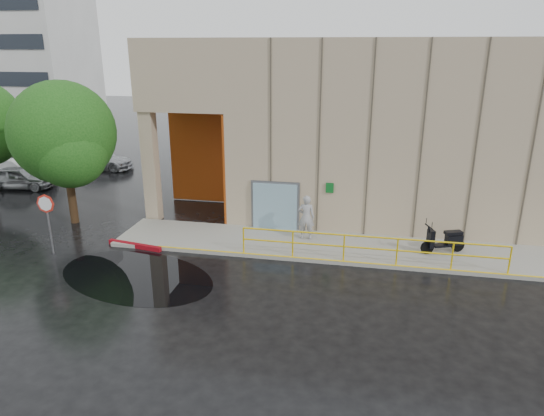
{
  "coord_description": "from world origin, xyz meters",
  "views": [
    {
      "loc": [
        3.85,
        -13.44,
        7.7
      ],
      "look_at": [
        0.64,
        3.0,
        2.07
      ],
      "focal_mm": 32.0,
      "sensor_mm": 36.0,
      "label": 1
    }
  ],
  "objects_px": {
    "stop_sign": "(47,211)",
    "car_c": "(100,160)",
    "scooter": "(445,233)",
    "car_b": "(25,170)",
    "person": "(306,217)",
    "car_a": "(20,178)",
    "red_curb": "(135,245)",
    "tree_near": "(65,138)"
  },
  "relations": [
    {
      "from": "stop_sign",
      "to": "car_c",
      "type": "bearing_deg",
      "value": 135.33
    },
    {
      "from": "car_c",
      "to": "scooter",
      "type": "bearing_deg",
      "value": -117.32
    },
    {
      "from": "car_b",
      "to": "person",
      "type": "bearing_deg",
      "value": -88.13
    },
    {
      "from": "car_a",
      "to": "car_c",
      "type": "relative_size",
      "value": 0.87
    },
    {
      "from": "red_curb",
      "to": "car_b",
      "type": "height_order",
      "value": "car_b"
    },
    {
      "from": "red_curb",
      "to": "car_b",
      "type": "bearing_deg",
      "value": 143.37
    },
    {
      "from": "car_a",
      "to": "car_b",
      "type": "height_order",
      "value": "car_b"
    },
    {
      "from": "stop_sign",
      "to": "car_a",
      "type": "xyz_separation_m",
      "value": [
        -7.37,
        7.86,
        -1.14
      ]
    },
    {
      "from": "red_curb",
      "to": "car_b",
      "type": "xyz_separation_m",
      "value": [
        -11.0,
        8.18,
        0.59
      ]
    },
    {
      "from": "person",
      "to": "car_a",
      "type": "relative_size",
      "value": 0.5
    },
    {
      "from": "car_a",
      "to": "tree_near",
      "type": "distance_m",
      "value": 8.48
    },
    {
      "from": "person",
      "to": "stop_sign",
      "type": "relative_size",
      "value": 0.76
    },
    {
      "from": "person",
      "to": "car_b",
      "type": "height_order",
      "value": "person"
    },
    {
      "from": "stop_sign",
      "to": "tree_near",
      "type": "bearing_deg",
      "value": 130.87
    },
    {
      "from": "scooter",
      "to": "car_c",
      "type": "bearing_deg",
      "value": 132.19
    },
    {
      "from": "stop_sign",
      "to": "person",
      "type": "bearing_deg",
      "value": 41.14
    },
    {
      "from": "car_a",
      "to": "car_b",
      "type": "distance_m",
      "value": 1.72
    },
    {
      "from": "person",
      "to": "car_b",
      "type": "distance_m",
      "value": 18.75
    },
    {
      "from": "stop_sign",
      "to": "red_curb",
      "type": "distance_m",
      "value": 3.51
    },
    {
      "from": "scooter",
      "to": "red_curb",
      "type": "relative_size",
      "value": 0.75
    },
    {
      "from": "stop_sign",
      "to": "red_curb",
      "type": "xyz_separation_m",
      "value": [
        2.83,
        1.2,
        -1.69
      ]
    },
    {
      "from": "stop_sign",
      "to": "tree_near",
      "type": "height_order",
      "value": "tree_near"
    },
    {
      "from": "red_curb",
      "to": "car_a",
      "type": "distance_m",
      "value": 12.19
    },
    {
      "from": "stop_sign",
      "to": "red_curb",
      "type": "height_order",
      "value": "stop_sign"
    },
    {
      "from": "car_b",
      "to": "car_c",
      "type": "bearing_deg",
      "value": -17.72
    },
    {
      "from": "car_a",
      "to": "car_b",
      "type": "relative_size",
      "value": 0.91
    },
    {
      "from": "car_a",
      "to": "tree_near",
      "type": "relative_size",
      "value": 0.59
    },
    {
      "from": "person",
      "to": "car_c",
      "type": "bearing_deg",
      "value": -35.28
    },
    {
      "from": "tree_near",
      "to": "person",
      "type": "bearing_deg",
      "value": -0.85
    },
    {
      "from": "person",
      "to": "car_c",
      "type": "height_order",
      "value": "person"
    },
    {
      "from": "car_b",
      "to": "car_a",
      "type": "bearing_deg",
      "value": -130.73
    },
    {
      "from": "car_a",
      "to": "car_c",
      "type": "distance_m",
      "value": 5.45
    },
    {
      "from": "red_curb",
      "to": "tree_near",
      "type": "xyz_separation_m",
      "value": [
        -3.88,
        2.06,
        3.85
      ]
    },
    {
      "from": "scooter",
      "to": "tree_near",
      "type": "bearing_deg",
      "value": 157.01
    },
    {
      "from": "scooter",
      "to": "car_b",
      "type": "relative_size",
      "value": 0.44
    },
    {
      "from": "scooter",
      "to": "car_a",
      "type": "relative_size",
      "value": 0.48
    },
    {
      "from": "car_c",
      "to": "tree_near",
      "type": "height_order",
      "value": "tree_near"
    },
    {
      "from": "scooter",
      "to": "stop_sign",
      "type": "distance_m",
      "value": 15.1
    },
    {
      "from": "car_c",
      "to": "tree_near",
      "type": "distance_m",
      "value": 11.04
    },
    {
      "from": "stop_sign",
      "to": "car_a",
      "type": "distance_m",
      "value": 10.83
    },
    {
      "from": "person",
      "to": "red_curb",
      "type": "height_order",
      "value": "person"
    },
    {
      "from": "scooter",
      "to": "car_b",
      "type": "bearing_deg",
      "value": 142.86
    }
  ]
}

